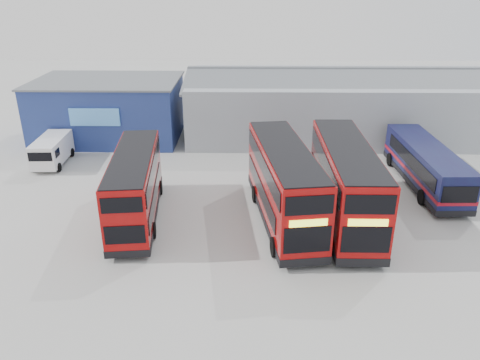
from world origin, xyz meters
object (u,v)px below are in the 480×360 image
(office_block, at_px, (109,109))
(panel_van, at_px, (52,150))
(single_decker_blue, at_px, (425,166))
(double_decker_left, at_px, (135,188))
(double_decker_right, at_px, (345,185))
(maintenance_shed, at_px, (358,104))
(double_decker_centre, at_px, (284,186))

(office_block, distance_m, panel_van, 7.24)
(single_decker_blue, bearing_deg, double_decker_left, 13.97)
(office_block, bearing_deg, double_decker_right, -40.74)
(maintenance_shed, xyz_separation_m, double_decker_right, (-4.36, -17.20, -0.33))
(double_decker_left, bearing_deg, double_decker_centre, 173.15)
(single_decker_blue, xyz_separation_m, panel_van, (-26.81, 3.58, -0.25))
(single_decker_blue, relative_size, panel_van, 2.19)
(maintenance_shed, bearing_deg, panel_van, -160.91)
(double_decker_centre, relative_size, single_decker_blue, 1.04)
(double_decker_centre, bearing_deg, office_block, 124.66)
(single_decker_blue, bearing_deg, double_decker_right, 36.80)
(office_block, bearing_deg, single_decker_blue, -22.83)
(maintenance_shed, height_order, double_decker_centre, maintenance_shed)
(double_decker_left, height_order, double_decker_centre, double_decker_centre)
(double_decker_centre, distance_m, double_decker_right, 3.50)
(maintenance_shed, bearing_deg, double_decker_right, -104.22)
(office_block, bearing_deg, double_decker_left, -69.80)
(office_block, xyz_separation_m, maintenance_shed, (22.00, 2.01, 0.02))
(double_decker_right, bearing_deg, double_decker_centre, -177.60)
(panel_van, bearing_deg, office_block, 64.87)
(double_decker_centre, bearing_deg, single_decker_blue, 19.62)
(maintenance_shed, bearing_deg, double_decker_centre, -114.38)
(single_decker_blue, bearing_deg, office_block, -24.24)
(double_decker_left, relative_size, single_decker_blue, 0.92)
(maintenance_shed, bearing_deg, double_decker_left, -133.60)
(double_decker_left, xyz_separation_m, single_decker_blue, (18.47, 5.08, -0.59))
(double_decker_left, height_order, double_decker_right, double_decker_right)
(panel_van, bearing_deg, double_decker_left, -48.55)
(double_decker_centre, relative_size, double_decker_right, 1.00)
(maintenance_shed, height_order, single_decker_blue, maintenance_shed)
(maintenance_shed, relative_size, double_decker_right, 2.81)
(double_decker_left, distance_m, double_decker_right, 12.04)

